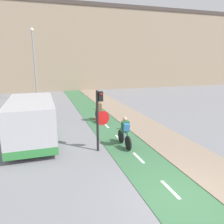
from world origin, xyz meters
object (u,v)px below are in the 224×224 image
object	(u,v)px
street_lamp_far	(34,58)
cyclist_near	(125,133)
cyclist_far	(99,112)
van	(32,122)
traffic_light_pole	(99,114)

from	to	relation	value
street_lamp_far	cyclist_near	bearing A→B (deg)	-72.93
street_lamp_far	cyclist_far	size ratio (longest dim) A/B	4.24
street_lamp_far	cyclist_far	xyz separation A→B (m)	(4.09, -8.99, -3.63)
van	traffic_light_pole	bearing A→B (deg)	-33.80
street_lamp_far	van	bearing A→B (deg)	-90.44
cyclist_far	street_lamp_far	bearing A→B (deg)	114.43
traffic_light_pole	cyclist_far	size ratio (longest dim) A/B	1.71
cyclist_far	van	size ratio (longest dim) A/B	0.34
cyclist_near	van	distance (m)	4.72
street_lamp_far	van	xyz separation A→B (m)	(-0.09, -11.73, -3.20)
street_lamp_far	traffic_light_pole	bearing A→B (deg)	-78.03
street_lamp_far	van	world-z (taller)	street_lamp_far
van	cyclist_far	bearing A→B (deg)	33.21
cyclist_far	traffic_light_pole	bearing A→B (deg)	-103.89
van	street_lamp_far	bearing A→B (deg)	89.56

